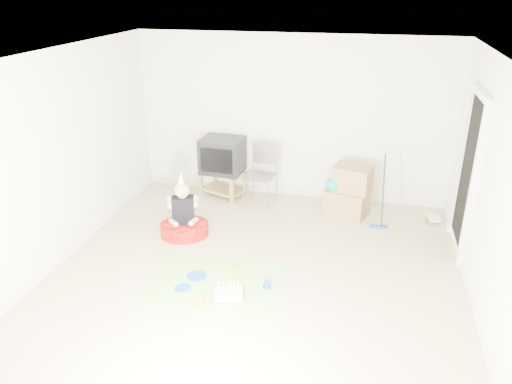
% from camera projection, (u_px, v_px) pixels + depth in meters
% --- Properties ---
extents(ground, '(5.00, 5.00, 0.00)m').
position_uv_depth(ground, '(257.00, 272.00, 6.16)').
color(ground, '#C0B08A').
rests_on(ground, ground).
extents(doorway_recess, '(0.02, 0.90, 2.05)m').
position_uv_depth(doorway_recess, '(468.00, 177.00, 6.32)').
color(doorway_recess, black).
rests_on(doorway_recess, ground).
extents(tv_stand, '(0.80, 0.65, 0.43)m').
position_uv_depth(tv_stand, '(223.00, 181.00, 8.21)').
color(tv_stand, olive).
rests_on(tv_stand, ground).
extents(crt_tv, '(0.69, 0.58, 0.56)m').
position_uv_depth(crt_tv, '(222.00, 155.00, 8.03)').
color(crt_tv, black).
rests_on(crt_tv, tv_stand).
extents(folding_chair, '(0.52, 0.50, 0.99)m').
position_uv_depth(folding_chair, '(260.00, 176.00, 7.82)').
color(folding_chair, gray).
rests_on(folding_chair, ground).
extents(cardboard_boxes, '(0.73, 0.62, 0.78)m').
position_uv_depth(cardboard_boxes, '(348.00, 192.00, 7.53)').
color(cardboard_boxes, '#977349').
rests_on(cardboard_boxes, ground).
extents(floor_mop, '(0.27, 0.35, 1.04)m').
position_uv_depth(floor_mop, '(380.00, 211.00, 7.15)').
color(floor_mop, '#2256AE').
rests_on(floor_mop, ground).
extents(book_pile, '(0.20, 0.25, 0.08)m').
position_uv_depth(book_pile, '(433.00, 219.00, 7.42)').
color(book_pile, '#256F35').
rests_on(book_pile, ground).
extents(seated_woman, '(0.85, 0.85, 0.96)m').
position_uv_depth(seated_woman, '(184.00, 222.00, 6.96)').
color(seated_woman, '#A3160F').
rests_on(seated_woman, ground).
extents(party_mat, '(1.59, 1.18, 0.01)m').
position_uv_depth(party_mat, '(215.00, 282.00, 5.94)').
color(party_mat, '#EC3196').
rests_on(party_mat, ground).
extents(birthday_cake, '(0.37, 0.33, 0.15)m').
position_uv_depth(birthday_cake, '(229.00, 294.00, 5.66)').
color(birthday_cake, white).
rests_on(birthday_cake, party_mat).
extents(blue_plate_near, '(0.27, 0.27, 0.01)m').
position_uv_depth(blue_plate_near, '(197.00, 276.00, 6.06)').
color(blue_plate_near, '#1656B5').
rests_on(blue_plate_near, party_mat).
extents(blue_plate_far, '(0.20, 0.20, 0.01)m').
position_uv_depth(blue_plate_far, '(183.00, 288.00, 5.82)').
color(blue_plate_far, '#1656B5').
rests_on(blue_plate_far, party_mat).
extents(orange_cup_near, '(0.07, 0.07, 0.07)m').
position_uv_depth(orange_cup_near, '(235.00, 269.00, 6.15)').
color(orange_cup_near, orange).
rests_on(orange_cup_near, party_mat).
extents(orange_cup_far, '(0.09, 0.09, 0.09)m').
position_uv_depth(orange_cup_far, '(201.00, 301.00, 5.53)').
color(orange_cup_far, orange).
rests_on(orange_cup_far, party_mat).
extents(blue_party_hat, '(0.13, 0.13, 0.15)m').
position_uv_depth(blue_party_hat, '(267.00, 282.00, 5.82)').
color(blue_party_hat, blue).
rests_on(blue_party_hat, party_mat).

